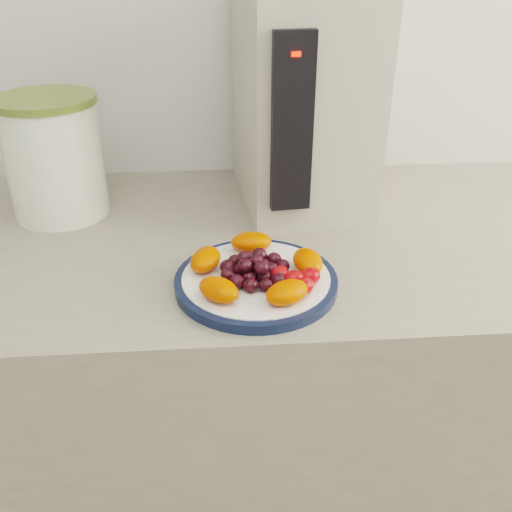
{
  "coord_description": "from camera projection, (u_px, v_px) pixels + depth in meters",
  "views": [
    {
      "loc": [
        0.06,
        0.35,
        1.34
      ],
      "look_at": [
        0.12,
        1.03,
        0.95
      ],
      "focal_mm": 40.0,
      "sensor_mm": 36.0,
      "label": 1
    }
  ],
  "objects": [
    {
      "name": "canister_lid",
      "position": [
        44.0,
        100.0,
        0.93
      ],
      "size": [
        0.17,
        0.17,
        0.01
      ],
      "primitive_type": "cylinder",
      "rotation": [
        0.0,
        0.0,
        0.01
      ],
      "color": "olive",
      "rests_on": "canister"
    },
    {
      "name": "appliance_led",
      "position": [
        296.0,
        54.0,
        0.8
      ],
      "size": [
        0.01,
        0.01,
        0.01
      ],
      "primitive_type": "cube",
      "rotation": [
        0.0,
        0.0,
        0.09
      ],
      "color": "#FF0C05",
      "rests_on": "appliance_panel"
    },
    {
      "name": "plate_rim",
      "position": [
        256.0,
        282.0,
        0.81
      ],
      "size": [
        0.23,
        0.23,
        0.01
      ],
      "primitive_type": "cylinder",
      "color": "#0F1B37",
      "rests_on": "counter"
    },
    {
      "name": "cabinet_face",
      "position": [
        195.0,
        439.0,
        1.19
      ],
      "size": [
        3.48,
        0.58,
        0.84
      ],
      "primitive_type": "cube",
      "color": "olive",
      "rests_on": "floor"
    },
    {
      "name": "counter",
      "position": [
        194.0,
        429.0,
        1.18
      ],
      "size": [
        3.5,
        0.6,
        0.9
      ],
      "primitive_type": "cube",
      "color": "gray",
      "rests_on": "floor"
    },
    {
      "name": "appliance_body",
      "position": [
        302.0,
        101.0,
        1.0
      ],
      "size": [
        0.23,
        0.31,
        0.37
      ],
      "primitive_type": "cube",
      "rotation": [
        0.0,
        0.0,
        0.09
      ],
      "color": "#B7B19F",
      "rests_on": "counter"
    },
    {
      "name": "canister",
      "position": [
        55.0,
        161.0,
        0.99
      ],
      "size": [
        0.17,
        0.17,
        0.2
      ],
      "primitive_type": "cylinder",
      "rotation": [
        0.0,
        0.0,
        0.01
      ],
      "color": "#52741D",
      "rests_on": "counter"
    },
    {
      "name": "plate_face",
      "position": [
        256.0,
        281.0,
        0.81
      ],
      "size": [
        0.21,
        0.21,
        0.02
      ],
      "primitive_type": "cylinder",
      "color": "white",
      "rests_on": "counter"
    },
    {
      "name": "fruit_plate",
      "position": [
        258.0,
        269.0,
        0.8
      ],
      "size": [
        0.2,
        0.2,
        0.04
      ],
      "color": "#E03C00",
      "rests_on": "plate_face"
    },
    {
      "name": "appliance_panel",
      "position": [
        292.0,
        125.0,
        0.86
      ],
      "size": [
        0.06,
        0.03,
        0.27
      ],
      "primitive_type": "cube",
      "rotation": [
        0.0,
        0.0,
        0.09
      ],
      "color": "black",
      "rests_on": "appliance_body"
    }
  ]
}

